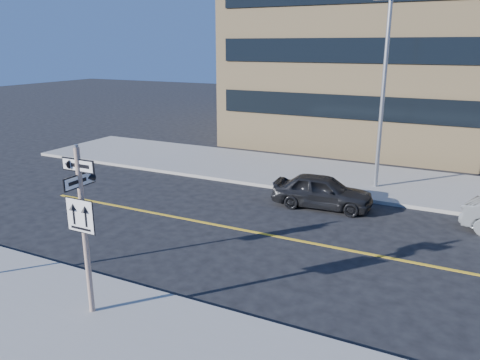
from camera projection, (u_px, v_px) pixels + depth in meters
The scene contains 5 objects.
ground at pixel (156, 273), 13.40m from camera, with size 120.00×120.00×0.00m, color black.
sign_pole at pixel (83, 222), 10.56m from camera, with size 0.92×0.92×4.06m.
parked_car_a at pixel (322, 191), 18.63m from camera, with size 3.95×1.59×1.35m, color black.
streetlight_a at pixel (383, 83), 19.57m from camera, with size 0.55×2.25×8.00m.
building_brick at pixel (397, 3), 31.47m from camera, with size 18.00×18.00×18.00m, color tan.
Camera 1 is at (7.62, -9.74, 6.28)m, focal length 35.00 mm.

